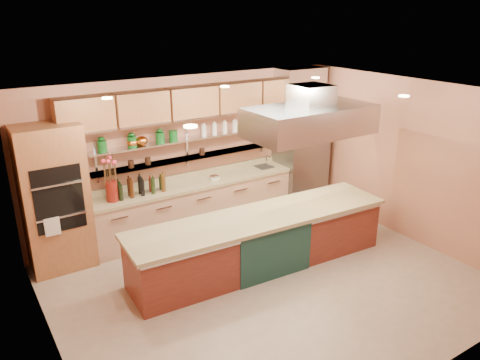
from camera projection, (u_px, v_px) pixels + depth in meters
floor at (268, 283)px, 7.03m from camera, size 6.00×5.00×0.02m
ceiling at (272, 96)px, 6.07m from camera, size 6.00×5.00×0.02m
wall_back at (189, 153)px, 8.52m from camera, size 6.00×0.04×2.80m
wall_front at (421, 277)px, 4.57m from camera, size 6.00×0.04×2.80m
wall_left at (45, 253)px, 5.02m from camera, size 0.04×5.00×2.80m
wall_right at (410, 161)px, 8.07m from camera, size 0.04×5.00×2.80m
oven_stack at (55, 199)px, 7.11m from camera, size 0.95×0.64×2.30m
refrigerator at (300, 156)px, 9.55m from camera, size 0.95×0.72×2.10m
back_counter at (196, 206)px, 8.58m from camera, size 3.84×0.64×0.93m
wall_shelf_lower at (190, 158)px, 8.41m from camera, size 3.60×0.26×0.03m
wall_shelf_upper at (189, 139)px, 8.29m from camera, size 3.60×0.26×0.03m
upper_cabinets at (192, 103)px, 8.05m from camera, size 4.60×0.36×0.55m
range_hood at (310, 121)px, 7.19m from camera, size 2.00×1.00×0.45m
ceiling_downlights at (263, 96)px, 6.24m from camera, size 4.00×2.80×0.02m
island at (260, 241)px, 7.36m from camera, size 4.21×1.13×0.87m
flower_vase at (112, 191)px, 7.55m from camera, size 0.25×0.25×0.34m
oil_bottle_cluster at (141, 187)px, 7.81m from camera, size 0.90×0.54×0.28m
kitchen_scale at (214, 177)px, 8.55m from camera, size 0.18×0.14×0.10m
bar_faucet at (266, 161)px, 9.24m from camera, size 0.03×0.03×0.22m
copper_kettle at (142, 141)px, 7.81m from camera, size 0.25×0.25×0.16m
green_canister at (173, 136)px, 8.10m from camera, size 0.15×0.15×0.18m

